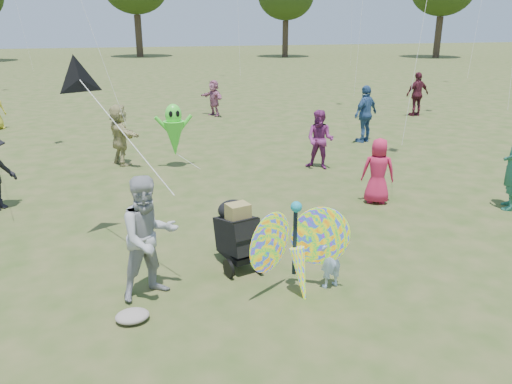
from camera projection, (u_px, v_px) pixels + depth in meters
ground at (298, 293)px, 7.35m from camera, size 160.00×160.00×0.00m
child_girl at (331, 257)px, 7.36m from camera, size 0.40×0.30×0.99m
adult_man at (149, 238)px, 7.02m from camera, size 1.06×0.94×1.81m
grey_bag at (132, 316)px, 6.63m from camera, size 0.45×0.37×0.14m
crowd_a at (378, 171)px, 10.81m from camera, size 0.83×0.72×1.44m
crowd_c at (366, 114)px, 16.34m from camera, size 1.18×0.89×1.86m
crowd_d at (120, 135)px, 13.74m from camera, size 1.01×1.64×1.69m
crowd_e at (320, 140)px, 13.36m from camera, size 0.98×0.96×1.59m
crowd_h at (417, 94)px, 20.99m from camera, size 1.10×0.53×1.83m
crowd_j at (214, 98)px, 21.07m from camera, size 0.96×1.45×1.50m
jogging_stroller at (237, 230)px, 8.02m from camera, size 0.65×1.11×1.09m
butterfly_kite at (297, 250)px, 7.11m from camera, size 1.74×0.75×1.63m
delta_kite_rig at (80, 80)px, 8.18m from camera, size 1.64×2.46×1.85m
alien_kite at (174, 132)px, 13.41m from camera, size 1.12×0.69×1.74m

